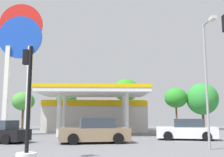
% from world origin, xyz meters
% --- Properties ---
extents(gas_station, '(11.25, 12.26, 4.36)m').
position_xyz_m(gas_station, '(0.00, 22.15, 2.09)').
color(gas_station, beige).
rests_on(gas_station, ground).
extents(station_pole_sign, '(4.24, 0.56, 12.78)m').
position_xyz_m(station_pole_sign, '(-7.27, 17.68, 8.19)').
color(station_pole_sign, white).
rests_on(station_pole_sign, ground).
extents(car_1, '(4.47, 2.65, 1.50)m').
position_xyz_m(car_1, '(6.88, 11.41, 0.68)').
color(car_1, black).
rests_on(car_1, ground).
extents(car_3, '(4.59, 2.50, 1.56)m').
position_xyz_m(car_3, '(0.33, 9.12, 0.71)').
color(car_3, black).
rests_on(car_3, ground).
extents(traffic_signal_0, '(0.73, 0.73, 4.24)m').
position_xyz_m(traffic_signal_0, '(-1.92, 1.88, 1.15)').
color(traffic_signal_0, silver).
rests_on(traffic_signal_0, ground).
extents(tree_1, '(3.05, 3.05, 5.07)m').
position_xyz_m(tree_1, '(-10.01, 29.14, 3.78)').
color(tree_1, brown).
rests_on(tree_1, ground).
extents(tree_2, '(2.83, 2.83, 5.50)m').
position_xyz_m(tree_2, '(-4.19, 29.46, 4.12)').
color(tree_2, brown).
rests_on(tree_2, ground).
extents(tree_3, '(3.47, 3.47, 6.78)m').
position_xyz_m(tree_3, '(4.02, 28.05, 5.23)').
color(tree_3, brown).
rests_on(tree_3, ground).
extents(tree_4, '(3.13, 3.13, 5.71)m').
position_xyz_m(tree_4, '(11.04, 28.90, 4.30)').
color(tree_4, brown).
rests_on(tree_4, ground).
extents(tree_5, '(4.29, 4.29, 6.30)m').
position_xyz_m(tree_5, '(14.55, 28.34, 4.13)').
color(tree_5, brown).
rests_on(tree_5, ground).
extents(corner_streetlamp, '(0.24, 1.48, 6.52)m').
position_xyz_m(corner_streetlamp, '(6.15, 5.22, 3.95)').
color(corner_streetlamp, gray).
rests_on(corner_streetlamp, ground).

